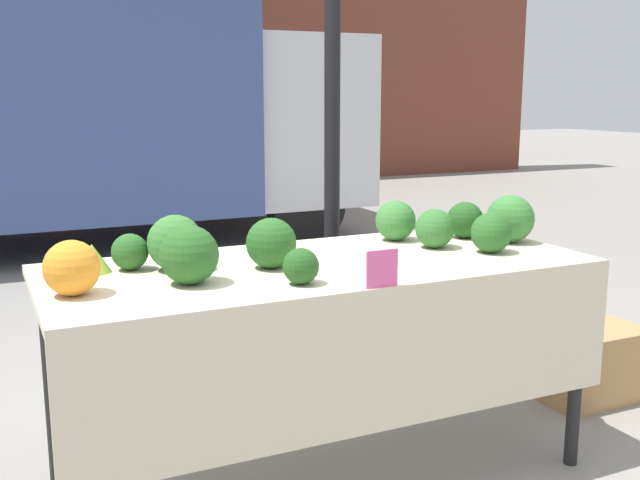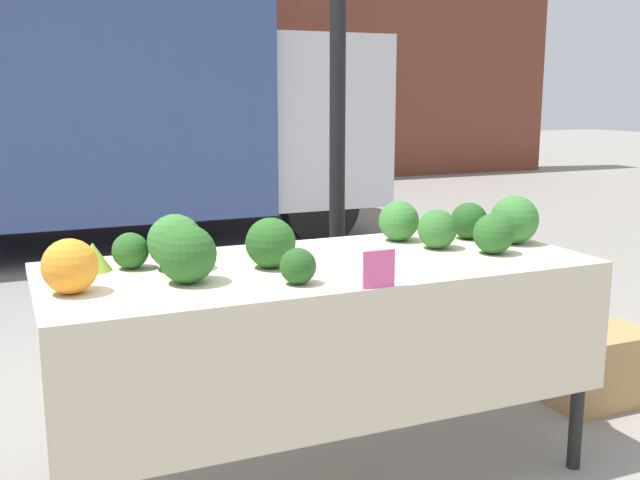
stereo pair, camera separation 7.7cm
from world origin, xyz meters
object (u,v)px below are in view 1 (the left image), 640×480
at_px(orange_cauliflower, 72,268).
at_px(price_sign, 382,269).
at_px(parked_truck, 84,97).
at_px(produce_crate, 593,364).

distance_m(orange_cauliflower, price_sign, 0.92).
distance_m(parked_truck, orange_cauliflower, 5.01).
bearing_deg(orange_cauliflower, parked_truck, 81.42).
xyz_separation_m(price_sign, produce_crate, (1.39, 0.48, -0.69)).
distance_m(parked_truck, price_sign, 5.26).
bearing_deg(produce_crate, orange_cauliflower, -175.57).
bearing_deg(produce_crate, parked_truck, 107.64).
bearing_deg(parked_truck, orange_cauliflower, -98.58).
relative_size(price_sign, produce_crate, 0.24).
bearing_deg(produce_crate, price_sign, -161.02).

